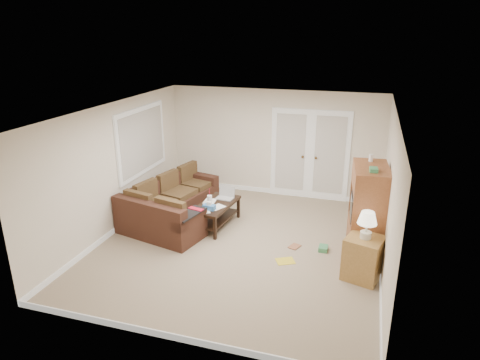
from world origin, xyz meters
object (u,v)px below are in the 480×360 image
(coffee_table, at_px, (217,213))
(side_cabinet, at_px, (364,255))
(sectional_sofa, at_px, (170,207))
(tv_armoire, at_px, (367,212))

(coffee_table, relative_size, side_cabinet, 1.09)
(coffee_table, height_order, side_cabinet, side_cabinet)
(sectional_sofa, xyz_separation_m, coffee_table, (1.00, 0.08, -0.04))
(tv_armoire, height_order, side_cabinet, tv_armoire)
(tv_armoire, bearing_deg, side_cabinet, -95.09)
(tv_armoire, bearing_deg, coffee_table, 167.05)
(tv_armoire, relative_size, side_cabinet, 1.53)
(coffee_table, xyz_separation_m, side_cabinet, (2.89, -1.15, 0.15))
(coffee_table, bearing_deg, tv_armoire, -0.85)
(tv_armoire, xyz_separation_m, side_cabinet, (0.00, -0.76, -0.41))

